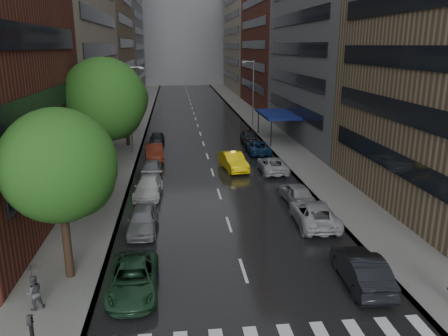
{
  "coord_description": "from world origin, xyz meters",
  "views": [
    {
      "loc": [
        -3.26,
        -15.79,
        11.11
      ],
      "look_at": [
        0.0,
        12.76,
        3.0
      ],
      "focal_mm": 35.0,
      "sensor_mm": 36.0,
      "label": 1
    }
  ],
  "objects": [
    {
      "name": "ground",
      "position": [
        0.0,
        0.0,
        0.0
      ],
      "size": [
        220.0,
        220.0,
        0.0
      ],
      "primitive_type": "plane",
      "color": "gray",
      "rests_on": "ground"
    },
    {
      "name": "road",
      "position": [
        0.0,
        50.0,
        0.01
      ],
      "size": [
        14.0,
        140.0,
        0.01
      ],
      "primitive_type": "cube",
      "color": "black",
      "rests_on": "ground"
    },
    {
      "name": "sidewalk_left",
      "position": [
        -9.0,
        50.0,
        0.07
      ],
      "size": [
        4.0,
        140.0,
        0.15
      ],
      "primitive_type": "cube",
      "color": "gray",
      "rests_on": "ground"
    },
    {
      "name": "sidewalk_right",
      "position": [
        9.0,
        50.0,
        0.07
      ],
      "size": [
        4.0,
        140.0,
        0.15
      ],
      "primitive_type": "cube",
      "color": "gray",
      "rests_on": "ground"
    },
    {
      "name": "buildings_left",
      "position": [
        -15.0,
        58.79,
        15.99
      ],
      "size": [
        8.0,
        108.0,
        38.0
      ],
      "color": "maroon",
      "rests_on": "ground"
    },
    {
      "name": "buildings_right",
      "position": [
        15.0,
        56.7,
        15.03
      ],
      "size": [
        8.05,
        109.1,
        36.0
      ],
      "color": "#937A5B",
      "rests_on": "ground"
    },
    {
      "name": "building_far",
      "position": [
        0.0,
        118.0,
        16.0
      ],
      "size": [
        40.0,
        14.0,
        32.0
      ],
      "primitive_type": "cube",
      "color": "slate",
      "rests_on": "ground"
    },
    {
      "name": "tree_near",
      "position": [
        -8.6,
        4.18,
        5.79
      ],
      "size": [
        5.31,
        5.31,
        8.46
      ],
      "color": "#382619",
      "rests_on": "ground"
    },
    {
      "name": "tree_mid",
      "position": [
        -8.6,
        18.72,
        7.05
      ],
      "size": [
        6.46,
        6.46,
        10.29
      ],
      "color": "#382619",
      "rests_on": "ground"
    },
    {
      "name": "tree_far",
      "position": [
        -8.6,
        33.71,
        5.51
      ],
      "size": [
        5.05,
        5.05,
        8.05
      ],
      "color": "#382619",
      "rests_on": "ground"
    },
    {
      "name": "taxi",
      "position": [
        1.98,
        22.68,
        0.81
      ],
      "size": [
        2.47,
        5.1,
        1.61
      ],
      "primitive_type": "imported",
      "rotation": [
        0.0,
        0.0,
        0.16
      ],
      "color": "yellow",
      "rests_on": "ground"
    },
    {
      "name": "parked_cars_left",
      "position": [
        -5.4,
        17.35,
        0.73
      ],
      "size": [
        2.34,
        36.12,
        1.61
      ],
      "color": "#1C3F27",
      "rests_on": "ground"
    },
    {
      "name": "parked_cars_right",
      "position": [
        5.4,
        18.0,
        0.73
      ],
      "size": [
        2.76,
        37.05,
        1.59
      ],
      "color": "black",
      "rests_on": "ground"
    },
    {
      "name": "ped_black_umbrella",
      "position": [
        -9.46,
        1.48,
        1.4
      ],
      "size": [
        0.96,
        0.98,
        2.09
      ],
      "color": "#444448",
      "rests_on": "sidewalk_left"
    },
    {
      "name": "street_lamp_left",
      "position": [
        -7.72,
        30.0,
        4.89
      ],
      "size": [
        1.74,
        0.22,
        9.0
      ],
      "color": "gray",
      "rests_on": "sidewalk_left"
    },
    {
      "name": "street_lamp_right",
      "position": [
        7.72,
        45.0,
        4.89
      ],
      "size": [
        1.74,
        0.22,
        9.0
      ],
      "color": "gray",
      "rests_on": "sidewalk_right"
    },
    {
      "name": "awning",
      "position": [
        8.98,
        35.0,
        3.13
      ],
      "size": [
        4.0,
        8.0,
        3.12
      ],
      "color": "navy",
      "rests_on": "sidewalk_right"
    }
  ]
}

